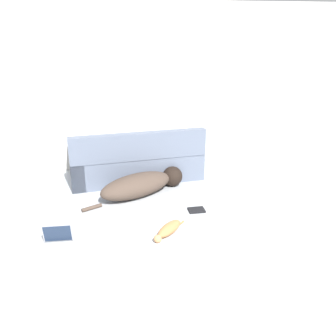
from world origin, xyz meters
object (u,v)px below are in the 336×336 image
couch (136,161)px  cat (168,229)px  dog (142,184)px  laptop_open (57,240)px  book_black (196,210)px

couch → cat: bearing=91.4°
couch → dog: (-0.01, -0.68, -0.11)m
couch → cat: 1.85m
cat → couch: bearing=-129.7°
dog → laptop_open: bearing=-158.1°
dog → book_black: bearing=-70.0°
couch → laptop_open: bearing=55.4°
dog → cat: dog is taller
cat → laptop_open: size_ratio=1.35×
cat → laptop_open: laptop_open is taller
dog → cat: size_ratio=3.29×
dog → laptop_open: (-1.14, -1.15, -0.08)m
dog → book_black: size_ratio=7.12×
dog → book_black: 0.93m
cat → laptop_open: 1.27m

